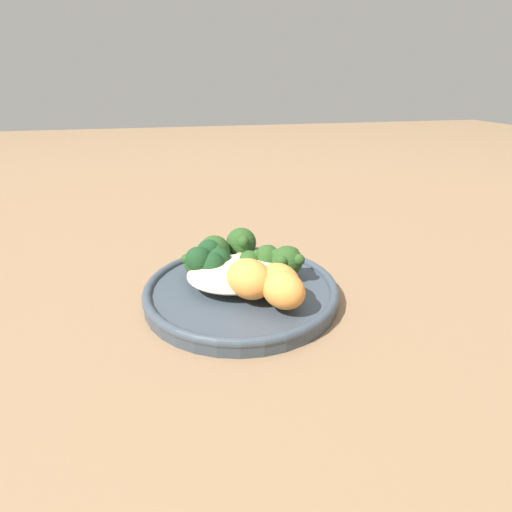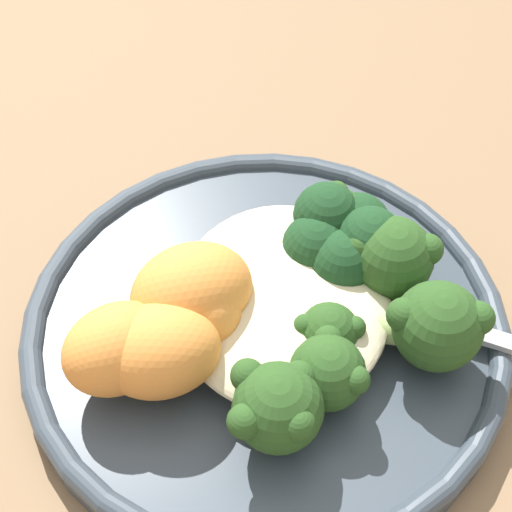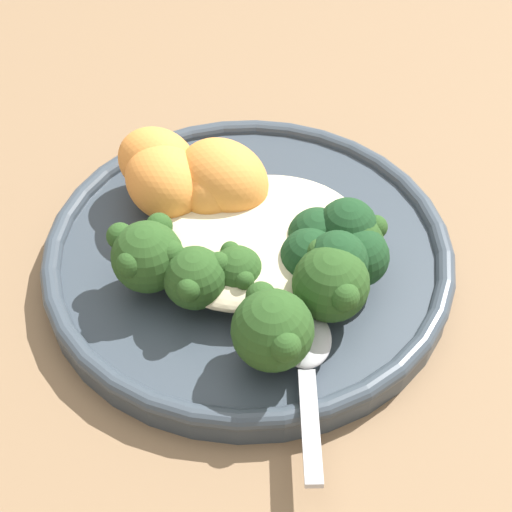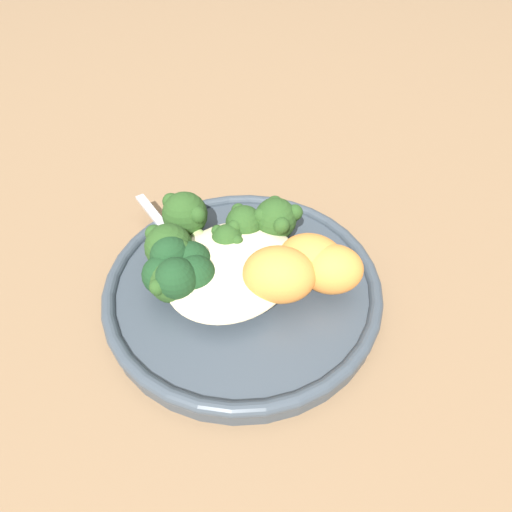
# 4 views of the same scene
# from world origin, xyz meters

# --- Properties ---
(ground_plane) EXTENTS (4.00, 4.00, 0.00)m
(ground_plane) POSITION_xyz_m (0.00, 0.00, 0.00)
(ground_plane) COLOR #846647
(plate) EXTENTS (0.25, 0.25, 0.02)m
(plate) POSITION_xyz_m (0.01, -0.01, 0.01)
(plate) COLOR #38424C
(plate) RESTS_ON ground_plane
(quinoa_mound) EXTENTS (0.13, 0.11, 0.02)m
(quinoa_mound) POSITION_xyz_m (0.01, 0.00, 0.03)
(quinoa_mound) COLOR beige
(quinoa_mound) RESTS_ON plate
(broccoli_stalk_0) EXTENTS (0.10, 0.04, 0.04)m
(broccoli_stalk_0) POSITION_xyz_m (0.07, -0.00, 0.04)
(broccoli_stalk_0) COLOR #ADC675
(broccoli_stalk_0) RESTS_ON plate
(broccoli_stalk_1) EXTENTS (0.08, 0.07, 0.04)m
(broccoli_stalk_1) POSITION_xyz_m (0.05, 0.02, 0.04)
(broccoli_stalk_1) COLOR #ADC675
(broccoli_stalk_1) RESTS_ON plate
(broccoli_stalk_2) EXTENTS (0.06, 0.07, 0.03)m
(broccoli_stalk_2) POSITION_xyz_m (0.02, 0.01, 0.03)
(broccoli_stalk_2) COLOR #ADC675
(broccoli_stalk_2) RESTS_ON plate
(broccoli_stalk_3) EXTENTS (0.06, 0.12, 0.04)m
(broccoli_stalk_3) POSITION_xyz_m (0.03, 0.06, 0.04)
(broccoli_stalk_3) COLOR #ADC675
(broccoli_stalk_3) RESTS_ON plate
(broccoli_stalk_4) EXTENTS (0.05, 0.11, 0.04)m
(broccoli_stalk_4) POSITION_xyz_m (-0.01, 0.05, 0.04)
(broccoli_stalk_4) COLOR #ADC675
(broccoli_stalk_4) RESTS_ON plate
(broccoli_stalk_5) EXTENTS (0.08, 0.08, 0.04)m
(broccoli_stalk_5) POSITION_xyz_m (-0.03, 0.02, 0.04)
(broccoli_stalk_5) COLOR #ADC675
(broccoli_stalk_5) RESTS_ON plate
(sweet_potato_chunk_0) EXTENTS (0.07, 0.08, 0.05)m
(sweet_potato_chunk_0) POSITION_xyz_m (0.02, -0.04, 0.05)
(sweet_potato_chunk_0) COLOR orange
(sweet_potato_chunk_0) RESTS_ON plate
(sweet_potato_chunk_1) EXTENTS (0.06, 0.06, 0.04)m
(sweet_potato_chunk_1) POSITION_xyz_m (0.02, -0.04, 0.04)
(sweet_potato_chunk_1) COLOR orange
(sweet_potato_chunk_1) RESTS_ON plate
(sweet_potato_chunk_2) EXTENTS (0.06, 0.07, 0.04)m
(sweet_potato_chunk_2) POSITION_xyz_m (0.05, -0.07, 0.04)
(sweet_potato_chunk_2) COLOR orange
(sweet_potato_chunk_2) RESTS_ON plate
(sweet_potato_chunk_3) EXTENTS (0.06, 0.07, 0.04)m
(sweet_potato_chunk_3) POSITION_xyz_m (0.05, -0.06, 0.04)
(sweet_potato_chunk_3) COLOR orange
(sweet_potato_chunk_3) RESTS_ON plate
(kale_tuft) EXTENTS (0.06, 0.06, 0.04)m
(kale_tuft) POSITION_xyz_m (-0.03, 0.03, 0.04)
(kale_tuft) COLOR #193D1E
(kale_tuft) RESTS_ON plate
(spoon) EXTENTS (0.05, 0.11, 0.01)m
(spoon) POSITION_xyz_m (0.01, 0.08, 0.03)
(spoon) COLOR #B7B7BC
(spoon) RESTS_ON plate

